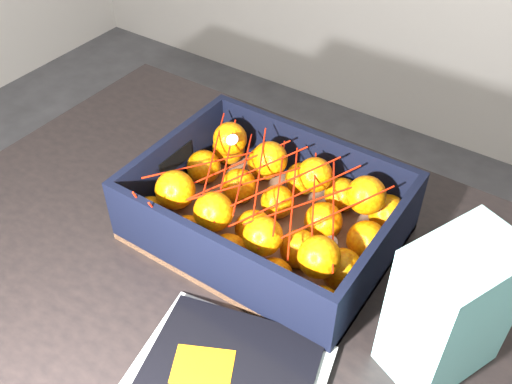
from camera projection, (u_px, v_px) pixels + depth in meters
The scene contains 5 objects.
table at pixel (267, 338), 0.88m from camera, with size 1.20×0.80×0.75m.
produce_crate at pixel (267, 217), 0.89m from camera, with size 0.38×0.29×0.12m.
clementine_heap at pixel (269, 209), 0.88m from camera, with size 0.36×0.27×0.11m.
mesh_net at pixel (261, 186), 0.85m from camera, with size 0.32×0.26×0.09m.
retail_carton at pixel (451, 309), 0.68m from camera, with size 0.09×0.13×0.20m, color white.
Camera 1 is at (0.51, -0.24, 1.41)m, focal length 40.41 mm.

